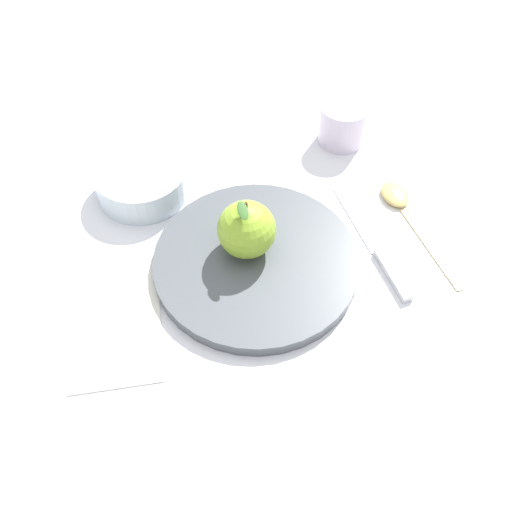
% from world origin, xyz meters
% --- Properties ---
extents(ground_plane, '(2.40, 2.40, 0.00)m').
position_xyz_m(ground_plane, '(0.00, 0.00, 0.00)').
color(ground_plane, silver).
extents(dinner_plate, '(0.25, 0.25, 0.02)m').
position_xyz_m(dinner_plate, '(0.02, -0.01, 0.01)').
color(dinner_plate, '#4C5156').
rests_on(dinner_plate, ground_plane).
extents(apple, '(0.07, 0.07, 0.08)m').
position_xyz_m(apple, '(0.01, -0.03, 0.05)').
color(apple, '#8CB22D').
rests_on(apple, dinner_plate).
extents(side_bowl, '(0.12, 0.12, 0.04)m').
position_xyz_m(side_bowl, '(-0.05, -0.20, 0.03)').
color(side_bowl, silver).
rests_on(side_bowl, ground_plane).
extents(cup, '(0.07, 0.07, 0.06)m').
position_xyz_m(cup, '(-0.25, 0.02, 0.03)').
color(cup, silver).
rests_on(cup, ground_plane).
extents(knife, '(0.16, 0.14, 0.01)m').
position_xyz_m(knife, '(-0.06, 0.12, 0.00)').
color(knife, silver).
rests_on(knife, ground_plane).
extents(spoon, '(0.15, 0.14, 0.01)m').
position_xyz_m(spoon, '(-0.14, 0.13, 0.01)').
color(spoon, '#D8B766').
rests_on(spoon, ground_plane).
extents(linen_napkin, '(0.22, 0.18, 0.00)m').
position_xyz_m(linen_napkin, '(0.14, -0.14, 0.00)').
color(linen_napkin, silver).
rests_on(linen_napkin, ground_plane).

